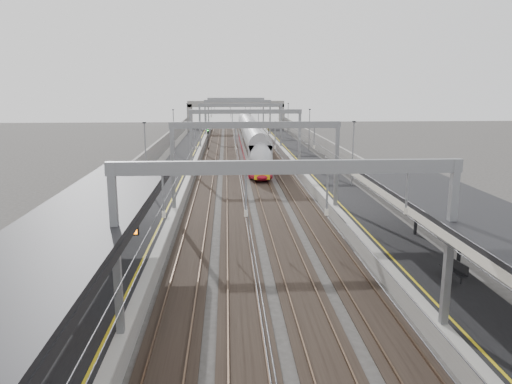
{
  "coord_description": "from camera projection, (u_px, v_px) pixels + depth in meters",
  "views": [
    {
      "loc": [
        -2.17,
        -15.77,
        10.24
      ],
      "look_at": [
        0.0,
        21.28,
        2.32
      ],
      "focal_mm": 35.0,
      "sensor_mm": 36.0,
      "label": 1
    }
  ],
  "objects": [
    {
      "name": "signal_green",
      "position": [
        208.0,
        136.0,
        80.06
      ],
      "size": [
        0.32,
        0.32,
        3.48
      ],
      "color": "black",
      "rests_on": "ground"
    },
    {
      "name": "tracks",
      "position": [
        245.0,
        170.0,
        61.58
      ],
      "size": [
        11.4,
        140.0,
        0.2
      ],
      "color": "black",
      "rests_on": "ground"
    },
    {
      "name": "canopy_right",
      "position": [
        482.0,
        217.0,
        19.97
      ],
      "size": [
        4.4,
        30.0,
        4.24
      ],
      "color": "black",
      "rests_on": "platform_right"
    },
    {
      "name": "bench",
      "position": [
        455.0,
        268.0,
        24.27
      ],
      "size": [
        0.7,
        1.8,
        0.9
      ],
      "color": "black",
      "rests_on": "platform_right"
    },
    {
      "name": "signal_red_far",
      "position": [
        268.0,
        130.0,
        90.58
      ],
      "size": [
        0.32,
        0.32,
        3.48
      ],
      "color": "black",
      "rests_on": "ground"
    },
    {
      "name": "platform_right",
      "position": [
        309.0,
        166.0,
        61.94
      ],
      "size": [
        4.0,
        120.0,
        1.0
      ],
      "primitive_type": "cube",
      "color": "black",
      "rests_on": "ground"
    },
    {
      "name": "overbridge",
      "position": [
        236.0,
        108.0,
        114.18
      ],
      "size": [
        22.0,
        2.2,
        6.9
      ],
      "color": "slate",
      "rests_on": "ground"
    },
    {
      "name": "wall_right",
      "position": [
        335.0,
        157.0,
        61.9
      ],
      "size": [
        0.3,
        120.0,
        3.2
      ],
      "primitive_type": "cube",
      "color": "slate",
      "rests_on": "ground"
    },
    {
      "name": "ground",
      "position": [
        291.0,
        381.0,
        17.65
      ],
      "size": [
        260.0,
        260.0,
        0.0
      ],
      "primitive_type": "plane",
      "color": "#383533",
      "rests_on": "ground"
    },
    {
      "name": "platform_left",
      "position": [
        180.0,
        167.0,
        61.03
      ],
      "size": [
        4.0,
        120.0,
        1.0
      ],
      "primitive_type": "cube",
      "color": "black",
      "rests_on": "ground"
    },
    {
      "name": "wall_left",
      "position": [
        153.0,
        158.0,
        60.62
      ],
      "size": [
        0.3,
        120.0,
        3.2
      ],
      "primitive_type": "cube",
      "color": "slate",
      "rests_on": "ground"
    },
    {
      "name": "signal_red_near",
      "position": [
        260.0,
        135.0,
        81.22
      ],
      "size": [
        0.32,
        0.32,
        3.48
      ],
      "color": "black",
      "rests_on": "ground"
    },
    {
      "name": "canopy_left",
      "position": [
        75.0,
        223.0,
        19.05
      ],
      "size": [
        4.4,
        30.0,
        4.24
      ],
      "color": "black",
      "rests_on": "platform_left"
    },
    {
      "name": "train",
      "position": [
        252.0,
        142.0,
        74.1
      ],
      "size": [
        2.63,
        47.89,
        4.16
      ],
      "color": "maroon",
      "rests_on": "ground"
    },
    {
      "name": "overhead_line",
      "position": [
        243.0,
        117.0,
        66.77
      ],
      "size": [
        13.0,
        140.0,
        6.6
      ],
      "color": "gray",
      "rests_on": "platform_left"
    }
  ]
}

